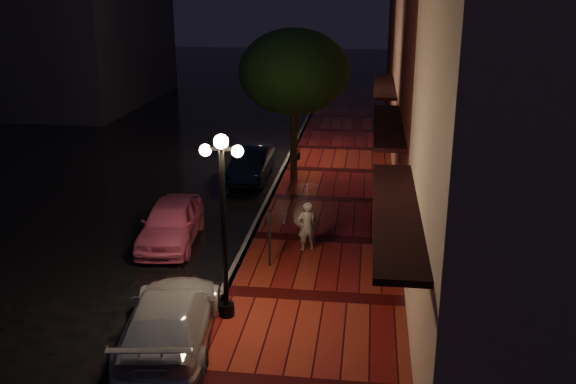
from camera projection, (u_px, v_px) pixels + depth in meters
The scene contains 15 objects.
ground at pixel (251, 239), 19.70m from camera, with size 120.00×120.00×0.00m, color black.
sidewalk at pixel (324, 241), 19.41m from camera, with size 4.50×60.00×0.15m, color #460C0C.
curb at pixel (251, 237), 19.68m from camera, with size 0.25×60.00×0.15m, color #595451.
storefront_near at pixel (560, 168), 11.88m from camera, with size 5.00×8.00×8.50m, color gray.
storefront_mid at pixel (492, 54), 19.03m from camera, with size 5.00×8.00×11.00m, color #511914.
storefront_far at pixel (457, 58), 26.88m from camera, with size 5.00×8.00×9.00m, color #8C5951.
storefront_extra at pixel (436, 29), 36.15m from camera, with size 5.00×12.00×10.00m, color #511914.
streetlamp_near at pixel (224, 217), 14.14m from camera, with size 0.96×0.36×4.31m.
streetlamp_far at pixel (296, 104), 27.33m from camera, with size 0.96×0.36×4.31m.
street_tree at pixel (294, 74), 23.95m from camera, with size 4.16×4.16×5.80m.
pink_car at pixel (171, 222), 19.24m from camera, with size 1.57×3.91×1.33m, color #DD5B88.
navy_car at pixel (252, 163), 25.63m from camera, with size 1.38×3.95×1.30m, color black.
silver_car at pixel (170, 320), 13.69m from camera, with size 1.85×4.55×1.32m, color #B0AFB7.
woman_with_umbrella at pixel (307, 206), 18.14m from camera, with size 0.84×0.86×2.03m.
parking_meter at pixel (269, 234), 17.26m from camera, with size 0.15×0.12×1.50m.
Camera 1 is at (3.45, -17.98, 7.52)m, focal length 40.00 mm.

